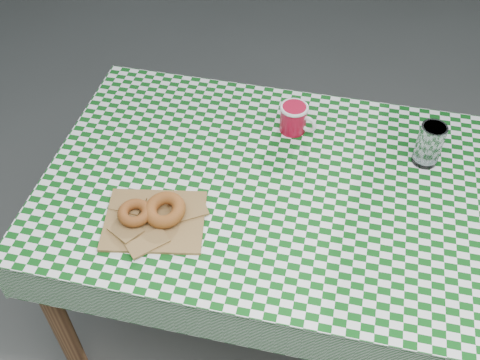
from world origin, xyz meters
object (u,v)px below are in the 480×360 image
table (265,260)px  drinking_glass (429,144)px  paper_bag (155,220)px  coffee_mug (293,118)px

table → drinking_glass: drinking_glass is taller
table → paper_bag: (-0.28, -0.19, 0.39)m
table → paper_bag: size_ratio=4.80×
paper_bag → coffee_mug: size_ratio=1.63×
paper_bag → coffee_mug: bearing=52.0°
drinking_glass → table: bearing=-160.4°
paper_bag → drinking_glass: size_ratio=1.98×
drinking_glass → paper_bag: bearing=-154.7°
table → paper_bag: paper_bag is taller
coffee_mug → table: bearing=-76.0°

